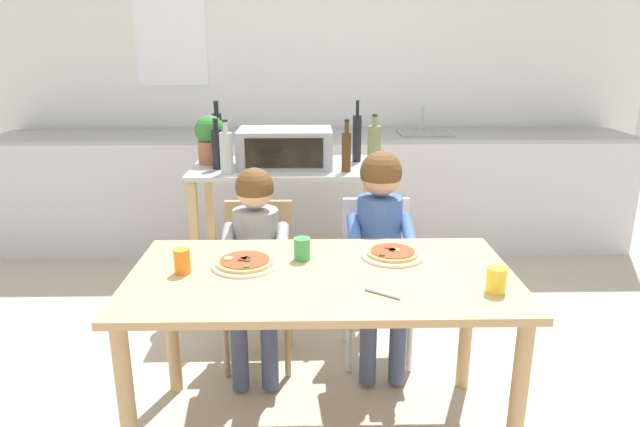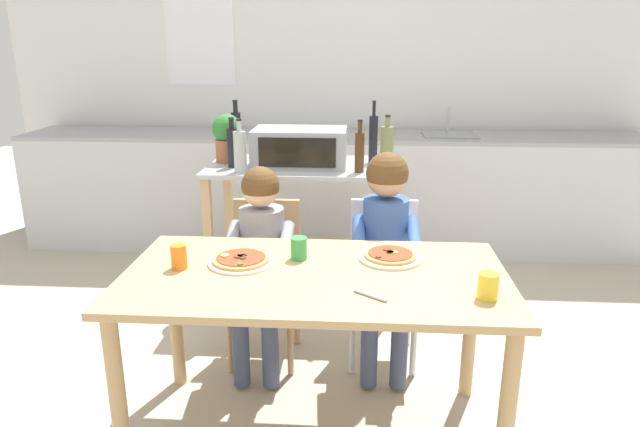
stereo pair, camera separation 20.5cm
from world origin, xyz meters
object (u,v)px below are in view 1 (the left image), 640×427
pizza_plate_white (245,263)px  serving_spoon (382,293)px  dining_table (322,296)px  drinking_cup_yellow (496,280)px  kitchen_island_cart (288,211)px  toaster_oven (285,148)px  bottle_brown_beer (217,148)px  drinking_cup_green (302,249)px  bottle_clear_vinegar (346,150)px  child_in_blue_striped_shirt (380,233)px  drinking_cup_orange (182,261)px  dining_chair_left (259,270)px  dining_chair_right (376,267)px  pizza_plate_cream (392,254)px  bottle_squat_spirits (357,137)px  potted_herb_plant (210,138)px  bottle_dark_olive_oil (217,134)px  bottle_slim_sauce (226,152)px  bottle_tall_green_wine (374,149)px  child_in_grey_shirt (255,248)px

pizza_plate_white → serving_spoon: 0.59m
dining_table → drinking_cup_yellow: size_ratio=15.78×
kitchen_island_cart → toaster_oven: (-0.01, -0.02, 0.40)m
pizza_plate_white → bottle_brown_beer: bearing=103.4°
drinking_cup_green → kitchen_island_cart: bearing=95.0°
bottle_clear_vinegar → child_in_blue_striped_shirt: size_ratio=0.28×
bottle_brown_beer → drinking_cup_orange: bottle_brown_beer is taller
pizza_plate_white → drinking_cup_orange: size_ratio=2.72×
dining_chair_left → pizza_plate_white: bearing=-90.0°
toaster_oven → drinking_cup_orange: 1.33m
dining_table → child_in_blue_striped_shirt: 0.64m
toaster_oven → dining_chair_right: 0.93m
dining_chair_left → drinking_cup_yellow: size_ratio=8.59×
bottle_brown_beer → pizza_plate_cream: size_ratio=1.12×
bottle_squat_spirits → bottle_clear_vinegar: size_ratio=1.26×
potted_herb_plant → drinking_cup_green: (0.56, -1.22, -0.26)m
bottle_clear_vinegar → bottle_dark_olive_oil: bearing=151.6°
child_in_blue_striped_shirt → drinking_cup_yellow: (0.32, -0.74, 0.08)m
dining_chair_left → child_in_blue_striped_shirt: (0.60, -0.08, 0.22)m
bottle_dark_olive_oil → bottle_slim_sauce: (0.12, -0.48, -0.03)m
bottle_tall_green_wine → bottle_squat_spirits: bearing=101.0°
potted_herb_plant → drinking_cup_yellow: potted_herb_plant is taller
bottle_squat_spirits → bottle_tall_green_wine: size_ratio=1.12×
bottle_brown_beer → kitchen_island_cart: bearing=11.6°
dining_table → dining_chair_left: size_ratio=1.84×
potted_herb_plant → drinking_cup_orange: 1.38m
bottle_clear_vinegar → pizza_plate_white: 1.18m
drinking_cup_green → drinking_cup_yellow: bearing=-25.3°
drinking_cup_green → bottle_tall_green_wine: bearing=67.0°
child_in_grey_shirt → drinking_cup_orange: child_in_grey_shirt is taller
toaster_oven → drinking_cup_orange: (-0.35, -1.27, -0.21)m
dining_chair_right → dining_chair_left: bearing=-176.9°
drinking_cup_green → dining_chair_left: bearing=114.6°
kitchen_island_cart → serving_spoon: kitchen_island_cart is taller
drinking_cup_orange → bottle_slim_sauce: bearing=88.2°
bottle_dark_olive_oil → child_in_grey_shirt: size_ratio=0.36×
bottle_slim_sauce → pizza_plate_cream: 1.25m
child_in_grey_shirt → child_in_blue_striped_shirt: 0.61m
bottle_dark_olive_oil → drinking_cup_orange: bearing=-86.8°
bottle_squat_spirits → bottle_dark_olive_oil: bottle_squat_spirits is taller
toaster_oven → serving_spoon: toaster_oven is taller
toaster_oven → bottle_tall_green_wine: 0.54m
bottle_squat_spirits → drinking_cup_orange: size_ratio=3.83×
child_in_blue_striped_shirt → drinking_cup_orange: size_ratio=11.01×
dining_table → pizza_plate_white: bearing=165.2°
pizza_plate_cream → serving_spoon: bearing=-103.4°
bottle_tall_green_wine → bottle_slim_sauce: 0.82m
bottle_dark_olive_oil → dining_table: bearing=-68.2°
dining_chair_left → drinking_cup_yellow: bearing=-41.8°
bottle_tall_green_wine → child_in_grey_shirt: (-0.62, -0.55, -0.37)m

